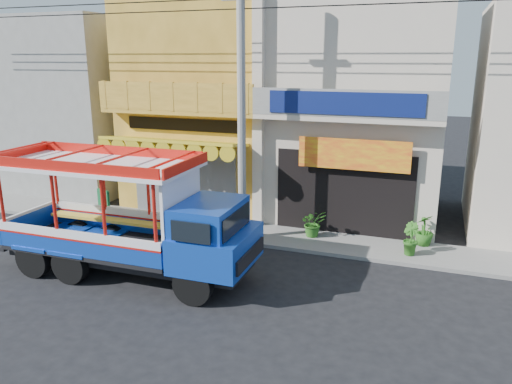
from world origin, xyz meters
TOP-DOWN VIEW (x-y plane):
  - ground at (0.00, 0.00)m, footprint 90.00×90.00m
  - sidewalk at (0.00, 4.00)m, footprint 30.00×2.00m
  - shophouse_left at (-4.00, 7.96)m, footprint 6.00×7.50m
  - shophouse_right at (2.00, 7.96)m, footprint 6.00×6.75m
  - party_pilaster at (-1.00, 4.85)m, footprint 0.35×0.30m
  - filler_building_left at (-11.00, 8.00)m, footprint 6.00×6.00m
  - utility_pole at (-0.85, 3.30)m, footprint 28.00×0.26m
  - songthaew_truck at (-2.49, -0.24)m, footprint 7.37×2.57m
  - green_sign at (-6.68, 3.60)m, footprint 0.67×0.52m
  - potted_plant_a at (1.15, 4.29)m, footprint 1.07×1.03m
  - potted_plant_b at (4.28, 3.74)m, footprint 0.64×0.69m
  - potted_plant_c at (4.67, 4.70)m, footprint 0.78×0.78m

SIDE VIEW (x-z plane):
  - ground at x=0.00m, z-range 0.00..0.00m
  - sidewalk at x=0.00m, z-range 0.00..0.12m
  - green_sign at x=-6.68m, z-range 0.03..1.10m
  - potted_plant_a at x=1.15m, z-range 0.12..1.04m
  - potted_plant_b at x=4.28m, z-range 0.12..1.12m
  - potted_plant_c at x=4.67m, z-range 0.12..1.12m
  - songthaew_truck at x=-2.49m, z-range -0.06..3.36m
  - filler_building_left at x=-11.00m, z-range 0.00..7.60m
  - party_pilaster at x=-1.00m, z-range 0.00..8.00m
  - shophouse_right at x=2.00m, z-range -0.01..8.23m
  - shophouse_left at x=-4.00m, z-range -0.01..8.23m
  - utility_pole at x=-0.85m, z-range 0.53..9.53m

